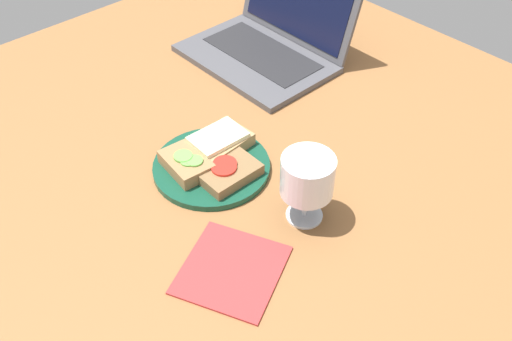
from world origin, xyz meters
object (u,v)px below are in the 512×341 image
at_px(sandwich_with_cheese, 218,142).
at_px(sandwich_with_cucumber, 187,163).
at_px(plate, 212,167).
at_px(napkin, 232,270).
at_px(sandwich_with_tomato, 228,171).
at_px(wine_glass, 307,178).
at_px(laptop, 271,38).

bearing_deg(sandwich_with_cheese, sandwich_with_cucumber, -86.67).
xyz_separation_m(plate, napkin, (0.20, -0.12, -0.00)).
xyz_separation_m(sandwich_with_cheese, sandwich_with_tomato, (0.07, -0.04, -0.00)).
height_order(plate, sandwich_with_cucumber, sandwich_with_cucumber).
xyz_separation_m(plate, sandwich_with_cheese, (-0.02, 0.04, 0.02)).
bearing_deg(plate, sandwich_with_tomato, 2.74).
xyz_separation_m(sandwich_with_tomato, wine_glass, (0.15, 0.04, 0.06)).
relative_size(plate, wine_glass, 1.69).
height_order(sandwich_with_tomato, napkin, sandwich_with_tomato).
bearing_deg(sandwich_with_cucumber, napkin, -20.89).
xyz_separation_m(wine_glass, laptop, (-0.40, 0.31, -0.04)).
distance_m(sandwich_with_cheese, wine_glass, 0.22).
xyz_separation_m(sandwich_with_cheese, laptop, (-0.19, 0.31, 0.02)).
bearing_deg(sandwich_with_cucumber, laptop, 116.33).
bearing_deg(sandwich_with_cheese, plate, -56.93).
xyz_separation_m(sandwich_with_cucumber, laptop, (-0.19, 0.39, 0.02)).
bearing_deg(sandwich_with_cucumber, plate, 63.46).
xyz_separation_m(laptop, napkin, (0.41, -0.47, -0.04)).
bearing_deg(sandwich_with_tomato, sandwich_with_cucumber, -146.72).
bearing_deg(sandwich_with_tomato, napkin, -39.19).
distance_m(sandwich_with_cheese, napkin, 0.27).
bearing_deg(laptop, napkin, -49.14).
height_order(wine_glass, napkin, wine_glass).
relative_size(plate, sandwich_with_cheese, 1.77).
xyz_separation_m(sandwich_with_cucumber, napkin, (0.21, -0.08, -0.02)).
bearing_deg(sandwich_with_cucumber, wine_glass, 20.72).
height_order(sandwich_with_cucumber, laptop, laptop).
height_order(sandwich_with_tomato, laptop, laptop).
distance_m(plate, sandwich_with_cucumber, 0.05).
distance_m(plate, laptop, 0.41).
bearing_deg(napkin, sandwich_with_cheese, 144.13).
height_order(plate, wine_glass, wine_glass).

